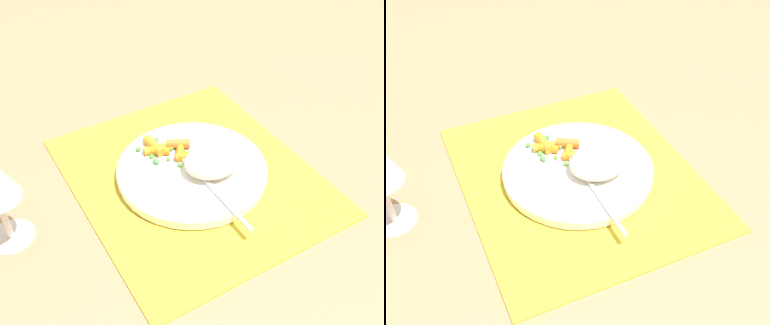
# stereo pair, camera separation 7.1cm
# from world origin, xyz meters

# --- Properties ---
(ground_plane) EXTENTS (2.40, 2.40, 0.00)m
(ground_plane) POSITION_xyz_m (0.00, 0.00, 0.00)
(ground_plane) COLOR #997551
(placemat) EXTENTS (0.44, 0.38, 0.01)m
(placemat) POSITION_xyz_m (0.00, 0.00, 0.00)
(placemat) COLOR gold
(placemat) RESTS_ON ground_plane
(plate) EXTENTS (0.25, 0.25, 0.02)m
(plate) POSITION_xyz_m (0.00, 0.00, 0.01)
(plate) COLOR white
(plate) RESTS_ON placemat
(rice_mound) EXTENTS (0.08, 0.10, 0.03)m
(rice_mound) POSITION_xyz_m (-0.02, -0.03, 0.04)
(rice_mound) COLOR beige
(rice_mound) RESTS_ON plate
(carrot_portion) EXTENTS (0.09, 0.08, 0.02)m
(carrot_portion) POSITION_xyz_m (0.06, 0.02, 0.03)
(carrot_portion) COLOR orange
(carrot_portion) RESTS_ON plate
(pea_scatter) EXTENTS (0.09, 0.07, 0.01)m
(pea_scatter) POSITION_xyz_m (0.06, 0.03, 0.03)
(pea_scatter) COLOR green
(pea_scatter) RESTS_ON plate
(fork) EXTENTS (0.20, 0.02, 0.01)m
(fork) POSITION_xyz_m (-0.05, -0.00, 0.02)
(fork) COLOR silver
(fork) RESTS_ON plate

